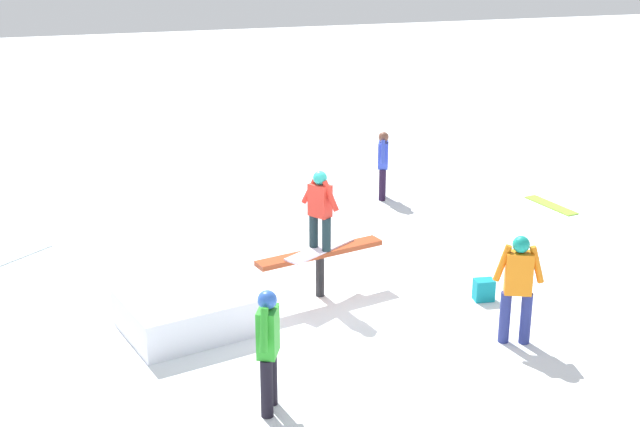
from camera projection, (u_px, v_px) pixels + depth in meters
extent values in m
plane|color=white|center=(320.00, 295.00, 13.91)|extent=(60.00, 60.00, 0.00)
cylinder|color=black|center=(320.00, 275.00, 13.80)|extent=(0.14, 0.14, 0.68)
cube|color=#A53F1E|center=(320.00, 253.00, 13.67)|extent=(2.12, 0.83, 0.08)
cube|color=white|center=(189.00, 311.00, 12.77)|extent=(2.13, 1.92, 0.55)
cube|color=white|center=(320.00, 249.00, 13.65)|extent=(1.26, 0.98, 0.03)
cylinder|color=#1A2E34|center=(326.00, 234.00, 13.48)|extent=(0.14, 0.14, 0.53)
cylinder|color=#1A2E34|center=(314.00, 230.00, 13.64)|extent=(0.14, 0.14, 0.53)
cube|color=red|center=(320.00, 200.00, 13.39)|extent=(0.35, 0.39, 0.50)
cylinder|color=red|center=(331.00, 196.00, 13.22)|extent=(0.24, 0.30, 0.46)
cylinder|color=red|center=(310.00, 191.00, 13.48)|extent=(0.24, 0.30, 0.46)
sphere|color=teal|center=(320.00, 178.00, 13.27)|extent=(0.21, 0.21, 0.21)
cylinder|color=#22132D|center=(382.00, 185.00, 18.19)|extent=(0.14, 0.14, 0.66)
cylinder|color=#22132D|center=(383.00, 181.00, 18.43)|extent=(0.14, 0.14, 0.66)
cube|color=blue|center=(383.00, 155.00, 18.11)|extent=(0.31, 0.38, 0.54)
cylinder|color=blue|center=(383.00, 152.00, 17.88)|extent=(0.16, 0.23, 0.48)
cylinder|color=blue|center=(384.00, 147.00, 18.26)|extent=(0.16, 0.23, 0.48)
sphere|color=brown|center=(384.00, 137.00, 17.98)|extent=(0.21, 0.21, 0.21)
cylinder|color=black|center=(271.00, 376.00, 10.81)|extent=(0.15, 0.15, 0.76)
cylinder|color=black|center=(267.00, 388.00, 10.55)|extent=(0.15, 0.15, 0.76)
cube|color=green|center=(268.00, 332.00, 10.45)|extent=(0.34, 0.42, 0.59)
cylinder|color=green|center=(271.00, 313.00, 10.62)|extent=(0.17, 0.23, 0.53)
cylinder|color=green|center=(264.00, 330.00, 10.20)|extent=(0.17, 0.23, 0.53)
sphere|color=blue|center=(267.00, 300.00, 10.32)|extent=(0.23, 0.23, 0.23)
cylinder|color=navy|center=(526.00, 318.00, 12.31)|extent=(0.15, 0.15, 0.75)
cylinder|color=navy|center=(505.00, 317.00, 12.34)|extent=(0.15, 0.15, 0.75)
cube|color=orange|center=(519.00, 273.00, 12.10)|extent=(0.42, 0.34, 0.60)
cylinder|color=orange|center=(537.00, 264.00, 12.03)|extent=(0.25, 0.17, 0.54)
cylinder|color=orange|center=(502.00, 263.00, 12.08)|extent=(0.25, 0.17, 0.54)
sphere|color=teal|center=(521.00, 244.00, 11.96)|extent=(0.23, 0.23, 0.23)
cube|color=white|center=(15.00, 257.00, 15.39)|extent=(1.24, 1.14, 0.02)
cube|color=#96DB39|center=(551.00, 205.00, 17.96)|extent=(0.55, 1.33, 0.02)
cube|color=teal|center=(484.00, 290.00, 13.70)|extent=(0.32, 0.25, 0.34)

